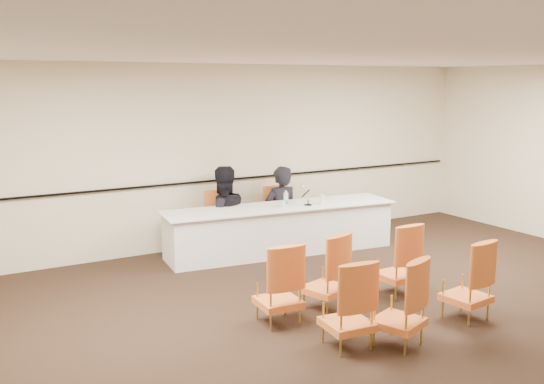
{
  "coord_description": "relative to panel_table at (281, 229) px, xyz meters",
  "views": [
    {
      "loc": [
        -4.32,
        -5.08,
        2.71
      ],
      "look_at": [
        0.11,
        2.6,
        1.09
      ],
      "focal_mm": 40.0,
      "sensor_mm": 36.0,
      "label": 1
    }
  ],
  "objects": [
    {
      "name": "panelist_main_chair",
      "position": [
        0.31,
        0.53,
        0.09
      ],
      "size": [
        0.55,
        0.55,
        0.95
      ],
      "primitive_type": null,
      "rotation": [
        0.0,
        0.0,
        -0.11
      ],
      "color": "orange",
      "rests_on": "ground"
    },
    {
      "name": "ceiling",
      "position": [
        -0.52,
        -3.03,
        2.62
      ],
      "size": [
        10.0,
        10.0,
        0.0
      ],
      "primitive_type": "plane",
      "rotation": [
        3.14,
        0.0,
        0.0
      ],
      "color": "white",
      "rests_on": "ground"
    },
    {
      "name": "wall_back",
      "position": [
        -0.52,
        0.97,
        1.12
      ],
      "size": [
        10.0,
        0.04,
        3.0
      ],
      "primitive_type": "cube",
      "color": "beige",
      "rests_on": "ground"
    },
    {
      "name": "wall_rail",
      "position": [
        -0.52,
        0.93,
        0.72
      ],
      "size": [
        9.8,
        0.04,
        0.03
      ],
      "primitive_type": "cube",
      "color": "black",
      "rests_on": "wall_back"
    },
    {
      "name": "aud_chair_front_mid",
      "position": [
        -0.8,
        -2.4,
        0.09
      ],
      "size": [
        0.62,
        0.62,
        0.95
      ],
      "primitive_type": null,
      "rotation": [
        0.0,
        0.0,
        0.28
      ],
      "color": "orange",
      "rests_on": "ground"
    },
    {
      "name": "panelist_main",
      "position": [
        0.31,
        0.53,
        0.05
      ],
      "size": [
        0.65,
        0.43,
        1.77
      ],
      "primitive_type": "imported",
      "rotation": [
        0.0,
        0.0,
        3.16
      ],
      "color": "black",
      "rests_on": "ground"
    },
    {
      "name": "aud_chair_front_right",
      "position": [
        0.3,
        -2.43,
        0.09
      ],
      "size": [
        0.51,
        0.51,
        0.95
      ],
      "primitive_type": null,
      "rotation": [
        0.0,
        0.0,
        0.02
      ],
      "color": "orange",
      "rests_on": "ground"
    },
    {
      "name": "aud_chair_back_right",
      "position": [
        0.44,
        -3.45,
        0.09
      ],
      "size": [
        0.56,
        0.56,
        0.95
      ],
      "primitive_type": null,
      "rotation": [
        0.0,
        0.0,
        0.12
      ],
      "color": "orange",
      "rests_on": "ground"
    },
    {
      "name": "aud_chair_back_mid",
      "position": [
        -0.73,
        -3.62,
        0.09
      ],
      "size": [
        0.64,
        0.64,
        0.95
      ],
      "primitive_type": null,
      "rotation": [
        0.0,
        0.0,
        0.35
      ],
      "color": "orange",
      "rests_on": "ground"
    },
    {
      "name": "drinking_glass",
      "position": [
        -0.0,
        -0.08,
        0.43
      ],
      "size": [
        0.08,
        0.08,
        0.1
      ],
      "primitive_type": "cylinder",
      "rotation": [
        0.0,
        0.0,
        -0.29
      ],
      "color": "white",
      "rests_on": "panel_table"
    },
    {
      "name": "floor",
      "position": [
        -0.52,
        -3.03,
        -0.38
      ],
      "size": [
        10.0,
        10.0,
        0.0
      ],
      "primitive_type": "plane",
      "color": "black",
      "rests_on": "ground"
    },
    {
      "name": "microphone",
      "position": [
        0.4,
        -0.19,
        0.53
      ],
      "size": [
        0.11,
        0.22,
        0.3
      ],
      "primitive_type": null,
      "rotation": [
        0.0,
        0.0,
        -0.03
      ],
      "color": "black",
      "rests_on": "panel_table"
    },
    {
      "name": "panelist_second_chair",
      "position": [
        -0.72,
        0.65,
        0.09
      ],
      "size": [
        0.55,
        0.55,
        0.95
      ],
      "primitive_type": null,
      "rotation": [
        0.0,
        0.0,
        -0.11
      ],
      "color": "orange",
      "rests_on": "ground"
    },
    {
      "name": "coffee_cup",
      "position": [
        0.67,
        -0.19,
        0.45
      ],
      "size": [
        0.11,
        0.11,
        0.14
      ],
      "primitive_type": "cylinder",
      "rotation": [
        0.0,
        0.0,
        0.26
      ],
      "color": "white",
      "rests_on": "panel_table"
    },
    {
      "name": "papers",
      "position": [
        0.41,
        -0.09,
        0.38
      ],
      "size": [
        0.36,
        0.32,
        0.0
      ],
      "primitive_type": "cube",
      "rotation": [
        0.0,
        0.0,
        0.42
      ],
      "color": "white",
      "rests_on": "panel_table"
    },
    {
      "name": "panel_table",
      "position": [
        0.0,
        0.0,
        0.0
      ],
      "size": [
        3.87,
        1.29,
        0.76
      ],
      "primitive_type": null,
      "rotation": [
        0.0,
        0.0,
        -0.11
      ],
      "color": "silver",
      "rests_on": "ground"
    },
    {
      "name": "aud_chair_back_left",
      "position": [
        -1.22,
        -3.39,
        0.09
      ],
      "size": [
        0.54,
        0.54,
        0.95
      ],
      "primitive_type": null,
      "rotation": [
        0.0,
        0.0,
        -0.09
      ],
      "color": "orange",
      "rests_on": "ground"
    },
    {
      "name": "aud_chair_front_left",
      "position": [
        -1.51,
        -2.49,
        0.09
      ],
      "size": [
        0.53,
        0.53,
        0.95
      ],
      "primitive_type": null,
      "rotation": [
        0.0,
        0.0,
        -0.07
      ],
      "color": "orange",
      "rests_on": "ground"
    },
    {
      "name": "water_bottle",
      "position": [
        0.06,
        -0.07,
        0.51
      ],
      "size": [
        0.1,
        0.1,
        0.25
      ],
      "primitive_type": null,
      "rotation": [
        0.0,
        0.0,
        -0.31
      ],
      "color": "teal",
      "rests_on": "panel_table"
    },
    {
      "name": "panelist_second",
      "position": [
        -0.72,
        0.65,
        0.09
      ],
      "size": [
        0.94,
        0.76,
        1.82
      ],
      "primitive_type": "imported",
      "rotation": [
        0.0,
        0.0,
        3.06
      ],
      "color": "black",
      "rests_on": "ground"
    }
  ]
}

